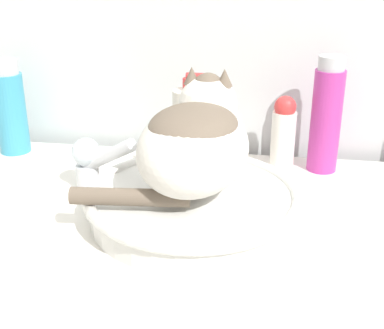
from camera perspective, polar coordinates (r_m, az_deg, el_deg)
The scene contains 8 objects.
wall_back at distance 1.18m, azimuth 1.25°, elevation 17.05°, with size 8.00×0.05×2.40m.
sink_basin at distance 0.90m, azimuth 0.15°, elevation -4.04°, with size 0.37×0.37×0.06m.
cat at distance 0.87m, azimuth 0.30°, elevation 2.80°, with size 0.29×0.28×0.18m.
faucet at distance 1.01m, azimuth -10.67°, elevation 0.40°, with size 0.14×0.08×0.12m.
soap_pump_bottle at distance 1.12m, azimuth -0.39°, elevation 4.18°, with size 0.07×0.07×0.19m.
shampoo_bottle_tall at distance 1.10m, azimuth 14.12°, elevation 4.98°, with size 0.06×0.06×0.24m.
mouthwash_bottle at distance 1.24m, azimuth -18.82°, elevation 5.66°, with size 0.07×0.07×0.21m.
deodorant_stick at distance 1.11m, azimuth 9.73°, elevation 3.40°, with size 0.05×0.05×0.15m.
Camera 1 is at (0.15, -0.49, 1.32)m, focal length 50.00 mm.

